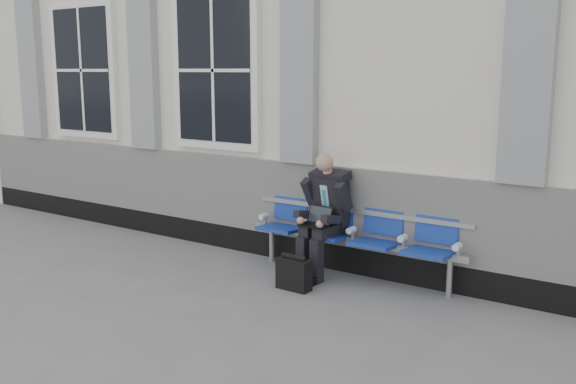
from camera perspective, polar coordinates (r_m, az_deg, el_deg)
The scene contains 5 objects.
ground at distance 7.68m, azimuth -15.23°, elevation -6.68°, with size 70.00×70.00×0.00m, color slate.
station_building at distance 9.94m, azimuth -0.37°, elevation 10.60°, with size 14.40×4.40×4.49m.
bench at distance 7.05m, azimuth 5.94°, elevation -3.25°, with size 2.60×0.47×0.91m.
businessman at distance 7.04m, azimuth 3.26°, elevation -1.59°, with size 0.55×0.74×1.37m.
briefcase at distance 6.72m, azimuth 0.52°, elevation -7.25°, with size 0.37×0.17×0.38m.
Camera 1 is at (5.63, -4.70, 2.25)m, focal length 40.00 mm.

